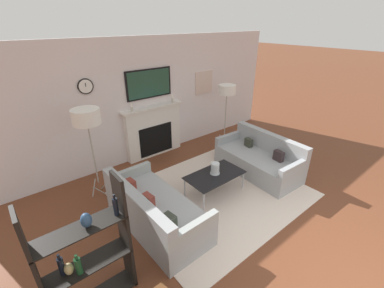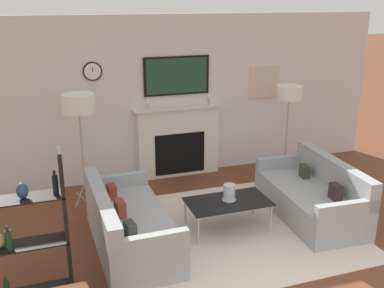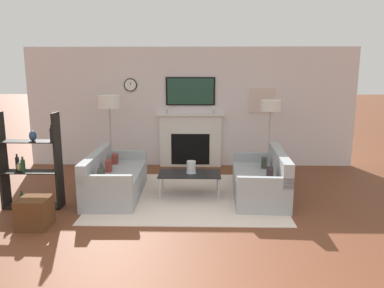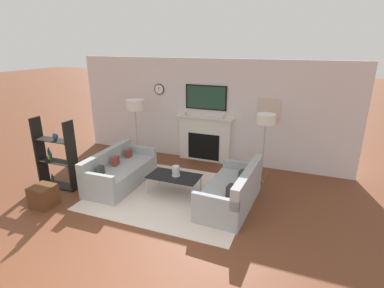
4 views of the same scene
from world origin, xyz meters
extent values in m
cube|color=silver|center=(0.00, 5.06, 1.35)|extent=(7.47, 0.07, 2.70)
cube|color=silver|center=(0.00, 4.94, 0.59)|extent=(1.41, 0.16, 1.18)
cube|color=black|center=(0.00, 4.86, 0.41)|extent=(0.87, 0.01, 0.71)
cube|color=silver|center=(0.00, 4.92, 1.20)|extent=(1.53, 0.22, 0.04)
cylinder|color=#B2AD9E|center=(-0.53, 4.89, 1.27)|extent=(0.04, 0.04, 0.10)
cylinder|color=white|center=(-0.53, 4.89, 1.37)|extent=(0.03, 0.03, 0.09)
cylinder|color=#B2AD9E|center=(0.53, 4.89, 1.27)|extent=(0.04, 0.04, 0.10)
cylinder|color=white|center=(0.53, 4.89, 1.37)|extent=(0.03, 0.03, 0.09)
cube|color=black|center=(0.00, 5.01, 1.72)|extent=(1.11, 0.04, 0.64)
cube|color=#1E4233|center=(0.00, 4.99, 1.72)|extent=(1.04, 0.01, 0.57)
cylinder|color=black|center=(-1.36, 5.01, 1.86)|extent=(0.29, 0.02, 0.29)
cylinder|color=silver|center=(-1.36, 5.00, 1.86)|extent=(0.25, 0.00, 0.25)
cube|color=black|center=(-1.36, 4.99, 1.89)|extent=(0.01, 0.00, 0.06)
cube|color=beige|center=(1.62, 5.01, 1.52)|extent=(0.57, 0.02, 0.57)
cube|color=beige|center=(0.00, 2.85, 0.01)|extent=(3.22, 2.68, 0.01)
cube|color=#9B9DA0|center=(-1.26, 2.85, 0.22)|extent=(0.89, 1.86, 0.45)
cube|color=#9B9DA0|center=(-1.60, 2.84, 0.61)|extent=(0.20, 1.85, 0.33)
cube|color=#9AA09F|center=(-1.27, 3.72, 0.54)|extent=(0.86, 0.12, 0.18)
cube|color=#9BA19E|center=(-1.24, 1.98, 0.54)|extent=(0.86, 0.12, 0.18)
cube|color=maroon|center=(-1.40, 3.40, 0.54)|extent=(0.12, 0.19, 0.18)
cube|color=brown|center=(-1.39, 2.85, 0.55)|extent=(0.12, 0.21, 0.20)
cube|color=#32372D|center=(-1.38, 2.30, 0.54)|extent=(0.12, 0.20, 0.19)
cube|color=#9B9DA0|center=(1.26, 2.85, 0.21)|extent=(0.94, 1.84, 0.42)
cube|color=#9B9DA0|center=(1.60, 2.83, 0.62)|extent=(0.25, 1.81, 0.39)
cube|color=#989EA2|center=(1.21, 2.00, 0.51)|extent=(0.86, 0.14, 0.18)
cube|color=#979A9F|center=(1.30, 3.70, 0.51)|extent=(0.86, 0.14, 0.18)
cube|color=#332628|center=(1.37, 2.44, 0.53)|extent=(0.13, 0.22, 0.21)
cube|color=#33362B|center=(1.41, 3.24, 0.52)|extent=(0.13, 0.20, 0.18)
cube|color=black|center=(0.04, 2.89, 0.40)|extent=(1.09, 0.61, 0.02)
cylinder|color=#B7B7BC|center=(-0.47, 2.63, 0.19)|extent=(0.02, 0.02, 0.39)
cylinder|color=#B7B7BC|center=(0.54, 2.63, 0.19)|extent=(0.02, 0.02, 0.39)
cylinder|color=#B7B7BC|center=(-0.47, 3.16, 0.19)|extent=(0.02, 0.02, 0.39)
cylinder|color=#B7B7BC|center=(0.54, 3.16, 0.19)|extent=(0.02, 0.02, 0.39)
cylinder|color=silver|center=(0.07, 2.92, 0.51)|extent=(0.16, 0.16, 0.22)
cylinder|color=silver|center=(0.07, 2.92, 0.46)|extent=(0.09, 0.09, 0.12)
cylinder|color=silver|center=(0.07, 2.92, 0.41)|extent=(0.18, 0.18, 0.01)
cylinder|color=#9E998E|center=(-1.56, 4.26, 0.13)|extent=(0.09, 0.23, 0.27)
cylinder|color=#9E998E|center=(-1.75, 4.30, 0.13)|extent=(0.17, 0.19, 0.27)
cylinder|color=#9E998E|center=(-1.69, 4.12, 0.13)|extent=(0.23, 0.07, 0.27)
cylinder|color=#9E998E|center=(-1.66, 4.23, 0.84)|extent=(0.02, 0.02, 1.17)
cylinder|color=white|center=(-1.66, 4.23, 1.55)|extent=(0.46, 0.46, 0.26)
cylinder|color=#9E998E|center=(1.77, 4.26, 0.12)|extent=(0.09, 0.23, 0.26)
cylinder|color=#9E998E|center=(1.58, 4.30, 0.12)|extent=(0.17, 0.19, 0.26)
cylinder|color=#9E998E|center=(1.64, 4.12, 0.12)|extent=(0.23, 0.07, 0.26)
cylinder|color=#9E998E|center=(1.66, 4.23, 0.81)|extent=(0.02, 0.02, 1.12)
cylinder|color=white|center=(1.66, 4.23, 1.48)|extent=(0.42, 0.42, 0.22)
cube|color=black|center=(-2.04, 2.25, 0.78)|extent=(0.04, 0.28, 1.55)
cube|color=black|center=(-2.49, 2.25, 0.60)|extent=(0.94, 0.28, 0.01)
cube|color=black|center=(-2.49, 2.25, 1.09)|extent=(0.94, 0.28, 0.02)
cylinder|color=black|center=(-2.10, 2.22, 1.20)|extent=(0.05, 0.05, 0.21)
cylinder|color=black|center=(-2.10, 2.22, 1.33)|extent=(0.02, 0.02, 0.05)
ellipsoid|color=tan|center=(-2.67, 2.25, 0.68)|extent=(0.09, 0.09, 0.15)
ellipsoid|color=navy|center=(-2.41, 2.24, 1.18)|extent=(0.11, 0.11, 0.16)
cylinder|color=#194223|center=(-2.59, 2.19, 0.71)|extent=(0.07, 0.07, 0.20)
cylinder|color=#194223|center=(-2.59, 2.19, 0.83)|extent=(0.03, 0.03, 0.05)
cylinder|color=#194223|center=(-2.67, 2.23, 0.26)|extent=(0.02, 0.02, 0.05)
camera|label=1|loc=(-2.83, 0.04, 2.99)|focal=24.00mm
camera|label=2|loc=(-2.15, -2.02, 2.94)|focal=42.00mm
camera|label=3|loc=(0.22, -3.49, 2.21)|focal=35.00mm
camera|label=4|loc=(2.50, -2.32, 3.05)|focal=28.00mm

